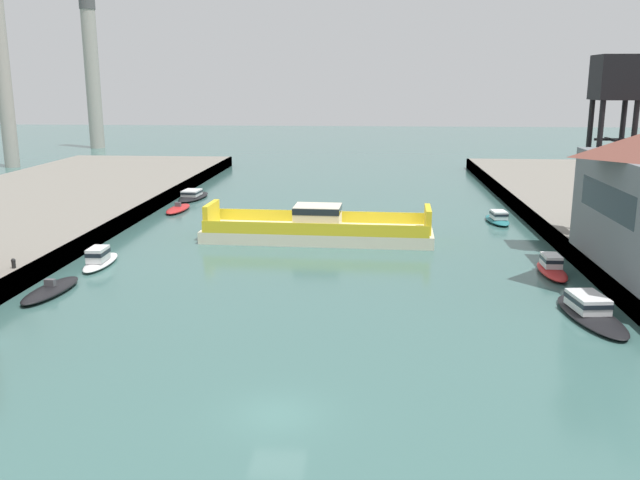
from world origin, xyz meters
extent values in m
plane|color=#3D6660|center=(0.00, 0.00, 0.00)|extent=(400.00, 400.00, 0.00)
cube|color=#4C4742|center=(-20.60, 20.00, 0.80)|extent=(0.30, 140.00, 1.61)
cube|color=#4C4742|center=(20.60, 20.00, 0.80)|extent=(0.30, 140.00, 1.61)
cube|color=beige|center=(-0.86, 34.18, 0.55)|extent=(21.57, 6.92, 1.10)
cube|color=yellow|center=(-0.75, 37.17, 1.65)|extent=(20.49, 0.90, 1.10)
cube|color=yellow|center=(-0.98, 31.19, 1.65)|extent=(20.49, 0.90, 1.10)
cube|color=beige|center=(-0.86, 34.18, 2.19)|extent=(4.40, 3.52, 2.18)
cube|color=black|center=(-0.86, 34.18, 2.93)|extent=(4.44, 3.56, 0.60)
cube|color=yellow|center=(9.31, 33.79, 2.20)|extent=(0.66, 4.29, 2.20)
cube|color=yellow|center=(-11.03, 34.57, 2.20)|extent=(0.66, 4.29, 2.20)
ellipsoid|color=black|center=(-18.22, 16.26, 0.29)|extent=(2.58, 6.77, 0.57)
cube|color=#4C4C51|center=(-18.22, 16.26, 0.82)|extent=(0.74, 0.46, 0.50)
ellipsoid|color=red|center=(18.05, 23.76, 0.28)|extent=(1.86, 5.81, 0.57)
cube|color=silver|center=(18.05, 24.20, 1.03)|extent=(1.28, 2.04, 0.93)
cube|color=black|center=(18.05, 24.20, 1.15)|extent=(1.32, 2.10, 0.28)
ellipsoid|color=black|center=(17.91, 13.77, 0.23)|extent=(3.72, 8.55, 0.46)
cube|color=silver|center=(17.83, 14.38, 0.94)|extent=(2.23, 3.12, 0.97)
cube|color=black|center=(17.83, 14.38, 1.06)|extent=(2.29, 3.20, 0.29)
ellipsoid|color=#237075|center=(17.43, 43.52, 0.25)|extent=(2.58, 5.82, 0.51)
cube|color=silver|center=(17.47, 43.10, 0.92)|extent=(1.61, 2.11, 0.83)
cube|color=black|center=(17.47, 43.10, 1.02)|extent=(1.66, 2.17, 0.25)
ellipsoid|color=black|center=(-18.42, 55.83, 0.23)|extent=(3.36, 8.07, 0.46)
cube|color=silver|center=(-18.47, 55.24, 0.83)|extent=(2.16, 2.89, 0.73)
cube|color=black|center=(-18.47, 55.24, 0.92)|extent=(2.22, 2.98, 0.22)
ellipsoid|color=red|center=(-17.95, 47.23, 0.28)|extent=(2.25, 6.22, 0.56)
cube|color=#4C4C51|center=(-17.95, 47.23, 0.81)|extent=(0.69, 0.44, 0.50)
ellipsoid|color=white|center=(-17.70, 23.88, 0.24)|extent=(2.00, 6.14, 0.48)
cube|color=silver|center=(-17.68, 23.43, 1.03)|extent=(1.34, 2.17, 1.10)
cube|color=black|center=(-17.68, 23.43, 1.17)|extent=(1.37, 2.23, 0.33)
cube|color=black|center=(20.48, 20.44, 6.44)|extent=(0.08, 10.85, 2.18)
cylinder|color=black|center=(22.42, 31.71, 7.33)|extent=(0.44, 0.44, 11.44)
cylinder|color=black|center=(25.08, 31.71, 7.33)|extent=(0.44, 0.44, 11.44)
cylinder|color=black|center=(22.42, 29.06, 7.33)|extent=(0.44, 0.44, 11.44)
cylinder|color=black|center=(25.08, 29.06, 7.33)|extent=(0.44, 0.44, 11.44)
cube|color=black|center=(23.75, 30.39, 5.61)|extent=(2.65, 0.20, 0.20)
cube|color=black|center=(23.75, 30.39, 5.61)|extent=(0.20, 2.65, 0.20)
cube|color=black|center=(23.75, 30.39, 9.84)|extent=(2.65, 0.20, 0.20)
cube|color=black|center=(23.75, 30.39, 9.84)|extent=(0.20, 2.65, 0.20)
cube|color=black|center=(23.75, 30.39, 14.83)|extent=(3.45, 3.45, 3.57)
cylinder|color=black|center=(-21.15, 17.01, 1.88)|extent=(0.28, 0.28, 0.55)
sphere|color=black|center=(-21.15, 17.01, 2.16)|extent=(0.32, 0.32, 0.32)
cylinder|color=black|center=(21.15, 16.13, 1.88)|extent=(0.28, 0.28, 0.55)
sphere|color=black|center=(21.15, 16.13, 2.16)|extent=(0.32, 0.32, 0.32)
cylinder|color=#9E998E|center=(-57.05, 119.98, 15.78)|extent=(3.11, 3.11, 31.56)
cylinder|color=#4C4C4C|center=(-57.05, 119.98, 30.56)|extent=(3.35, 3.35, 2.00)
cylinder|color=#9E998E|center=(-58.15, 85.26, 14.95)|extent=(2.47, 2.47, 29.90)
camera|label=1|loc=(3.97, -27.21, 14.51)|focal=37.78mm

